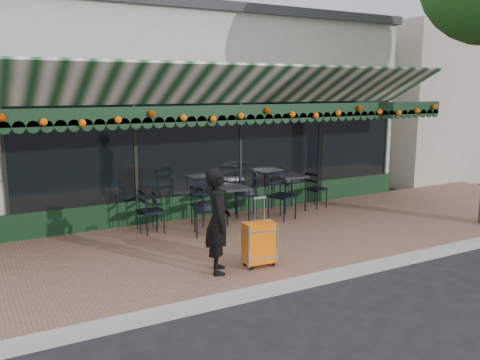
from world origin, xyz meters
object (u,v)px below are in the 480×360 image
cafe_table_b (232,191)px  chair_a_right (316,189)px  chair_b_front (206,210)px  chair_a_left (245,195)px  suitcase (259,243)px  chair_solo (152,211)px  chair_a_front (282,196)px  cafe_table_a (289,179)px  woman (218,221)px  chair_b_right (203,205)px  chair_b_left (147,212)px

cafe_table_b → chair_a_right: chair_a_right is taller
cafe_table_b → chair_b_front: size_ratio=0.77×
chair_a_left → suitcase: bearing=-0.7°
chair_a_left → chair_solo: chair_a_left is taller
chair_a_front → chair_solo: bearing=153.7°
cafe_table_a → chair_solo: size_ratio=0.95×
chair_a_front → woman: bearing=-159.0°
chair_b_right → chair_solo: (-1.13, -0.09, 0.02)m
suitcase → chair_a_front: bearing=54.2°
chair_a_front → chair_b_front: 1.92m
chair_b_right → chair_b_front: chair_b_front is taller
cafe_table_b → chair_b_front: chair_b_front is taller
chair_a_right → chair_solo: (-4.08, -0.18, 0.00)m
suitcase → chair_b_right: 2.71m
chair_a_left → chair_b_right: 1.05m
cafe_table_a → chair_a_right: bearing=-6.0°
chair_a_left → chair_solo: (-2.17, -0.17, -0.07)m
cafe_table_a → chair_a_right: (0.72, -0.08, -0.31)m
chair_a_left → chair_b_left: size_ratio=1.30×
chair_solo → suitcase: bearing=-164.6°
woman → cafe_table_b: woman is taller
chair_a_left → chair_solo: bearing=-60.6°
suitcase → cafe_table_a: size_ratio=1.35×
chair_b_front → cafe_table_b: bearing=52.1°
cafe_table_b → chair_b_front: bearing=-146.8°
woman → chair_a_front: (2.60, 2.15, -0.30)m
woman → chair_b_left: (-0.21, 2.69, -0.42)m
chair_a_left → chair_b_right: (-1.04, -0.08, -0.09)m
chair_b_left → chair_b_front: size_ratio=0.79×
cafe_table_a → chair_b_right: chair_b_right is taller
chair_b_right → chair_a_front: bearing=-124.6°
cafe_table_b → chair_b_right: 0.67m
woman → chair_b_front: size_ratio=1.65×
cafe_table_b → chair_b_front: 1.06m
chair_a_left → chair_a_front: chair_a_left is taller
cafe_table_a → chair_a_front: 0.90m
suitcase → cafe_table_a: 3.83m
cafe_table_a → suitcase: bearing=-131.3°
chair_b_front → chair_b_right: bearing=88.0°
chair_a_front → chair_b_front: size_ratio=1.02×
cafe_table_a → chair_a_left: size_ratio=0.82×
suitcase → chair_b_left: 2.92m
chair_b_right → chair_b_front: 0.77m
cafe_table_a → cafe_table_b: 1.66m
chair_a_right → woman: bearing=111.0°
chair_b_left → chair_b_right: bearing=92.7°
chair_a_left → chair_a_front: bearing=72.4°
woman → suitcase: woman is taller
chair_b_right → chair_b_front: size_ratio=0.84×
woman → chair_solo: size_ratio=1.88×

